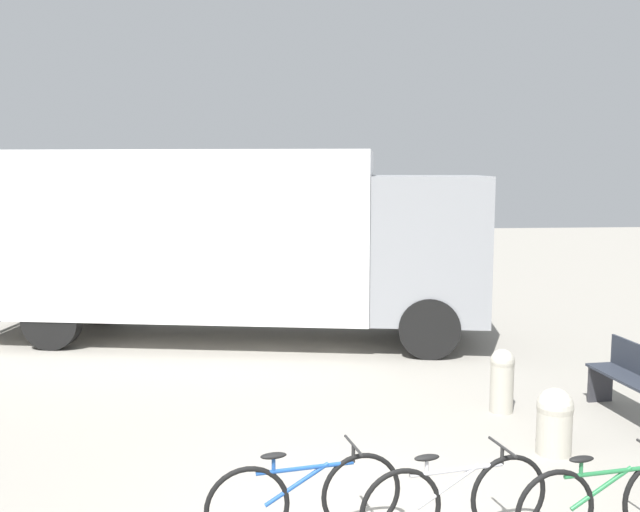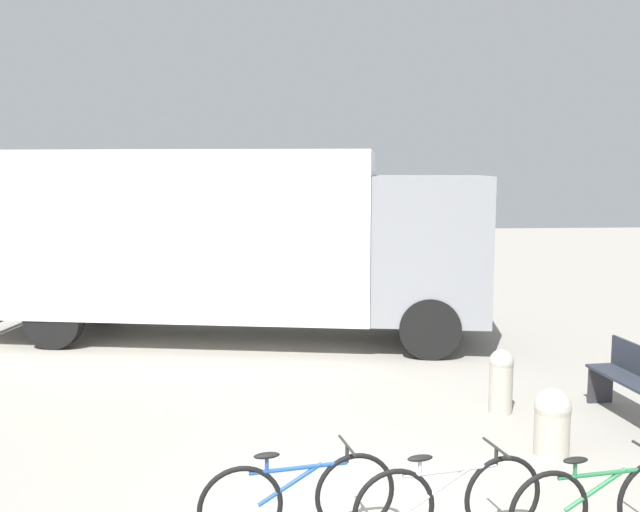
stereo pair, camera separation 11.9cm
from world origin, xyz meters
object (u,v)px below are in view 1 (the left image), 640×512
Objects in this scene: bollard_near_bench at (555,419)px; bollard_far_bench at (502,378)px; bicycle_near at (305,498)px; bicycle_middle at (456,500)px; delivery_truck at (223,236)px; bicycle_far at (608,502)px.

bollard_far_bench is (-0.11, 1.36, 0.06)m from bollard_near_bench.
bicycle_near is 2.04× the size of bollard_far_bench.
bollard_near_bench is at bearing 36.54° from bicycle_middle.
bollard_far_bench is at bearing 36.48° from bicycle_near.
bicycle_middle is at bearing -132.49° from bollard_near_bench.
bollard_far_bench reaches higher than bollard_near_bench.
bicycle_near is at bearing -132.66° from bollard_far_bench.
bicycle_middle is at bearing -17.71° from bicycle_near.
delivery_truck reaches higher than bicycle_middle.
delivery_truck reaches higher than bicycle_far.
bicycle_far is at bearing -55.01° from delivery_truck.
bollard_near_bench is at bearing 70.59° from bicycle_far.
delivery_truck is at bearing 105.89° from bicycle_far.
bicycle_far is at bearing -94.32° from bollard_far_bench.
bicycle_near is at bearing 162.19° from bicycle_middle.
delivery_truck is at bearing 123.92° from bollard_near_bench.
bicycle_far is 2.05× the size of bollard_far_bench.
bollard_far_bench is at bearing -38.96° from delivery_truck.
bollard_far_bench is (1.49, 3.11, 0.07)m from bicycle_middle.
bollard_far_bench reaches higher than bicycle_middle.
bicycle_near is at bearing -71.85° from delivery_truck.
bollard_near_bench is at bearing 18.50° from bicycle_near.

